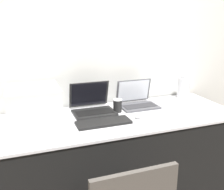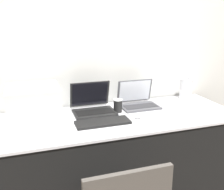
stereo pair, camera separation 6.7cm
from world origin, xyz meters
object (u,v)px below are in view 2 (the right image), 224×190
Objects in this scene: laptop_left at (93,105)px; laptop_right at (138,101)px; coffee_cup at (118,106)px; mouse at (138,117)px; external_keyboard at (103,122)px; printer at (34,102)px; metal_pitcher at (186,88)px.

laptop_left reaches higher than laptop_right.
coffee_cup is at bearing -158.61° from laptop_right.
mouse is at bearing -113.75° from laptop_right.
external_keyboard is (0.01, -0.29, -0.05)m from laptop_left.
printer reaches higher than coffee_cup.
laptop_left is 1.04× the size of laptop_right.
external_keyboard is (-0.43, -0.31, -0.04)m from laptop_right.
coffee_cup is (0.20, -0.08, 0.00)m from laptop_left.
metal_pitcher reaches higher than laptop_left.
laptop_left is 0.99m from metal_pitcher.
metal_pitcher is at bearing 4.44° from laptop_left.
laptop_right is 0.80× the size of external_keyboard.
external_keyboard is 0.30m from coffee_cup.
external_keyboard is (0.50, -0.25, -0.14)m from printer.
laptop_left is (0.49, 0.05, -0.09)m from printer.
printer is 0.93m from laptop_right.
printer is 0.50m from laptop_left.
metal_pitcher is at bearing 27.80° from mouse.
printer is 6.80× the size of mouse.
metal_pitcher reaches higher than mouse.
printer is 0.70m from coffee_cup.
laptop_right is 0.32m from mouse.
laptop_right is 0.56m from metal_pitcher.
printer reaches higher than external_keyboard.
metal_pitcher reaches higher than coffee_cup.
laptop_left reaches higher than mouse.
laptop_right is at bearing 66.25° from mouse.
printer is at bearing -174.70° from laptop_left.
laptop_left is 6.05× the size of mouse.
external_keyboard is at bearing -26.68° from printer.
metal_pitcher is (0.78, 0.16, 0.06)m from coffee_cup.
printer is 1.48m from metal_pitcher.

